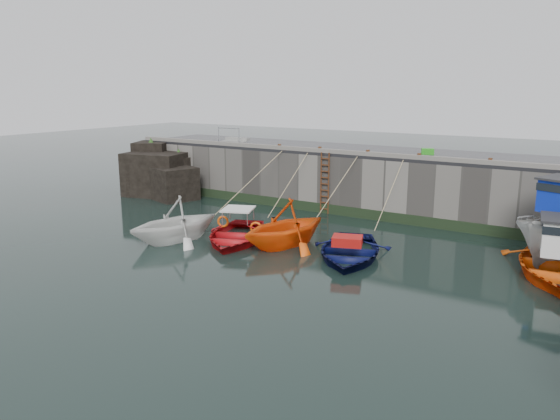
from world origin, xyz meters
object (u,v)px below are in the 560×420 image
Objects in this scene: boat_near_blue at (236,240)px; boat_near_navy at (349,257)px; boat_near_white at (175,240)px; bollard_a at (279,147)px; bollard_c at (368,153)px; boat_near_blacktrim at (285,245)px; bollard_d at (419,156)px; bollard_b at (320,149)px; bollard_e at (490,161)px; ladder at (325,183)px; boat_far_orange at (560,264)px; fish_crate at (428,151)px.

boat_near_navy is at bearing -16.98° from boat_near_blue.
boat_near_blue is at bearing 47.15° from boat_near_white.
bollard_c is (5.20, 0.00, 0.00)m from bollard_a.
boat_near_blacktrim is 15.39× the size of bollard_d.
boat_near_blacktrim is at bearing -9.50° from boat_near_blue.
bollard_b is 1.00× the size of bollard_e.
boat_near_white is 0.87× the size of boat_near_navy.
boat_far_orange is at bearing -18.98° from ladder.
boat_near_white is at bearing -122.04° from bollard_c.
fish_crate is at bearing 41.74° from bollard_c.
fish_crate is (5.36, 9.01, 3.31)m from boat_near_blue.
boat_near_white is 15.09× the size of bollard_c.
fish_crate reaches higher than boat_near_blacktrim.
bollard_c is (5.22, 8.34, 3.30)m from boat_near_white.
boat_near_blacktrim is at bearing 37.91° from boat_near_white.
boat_far_orange reaches higher than bollard_d.
bollard_b reaches higher than boat_near_navy.
boat_near_navy is (5.16, 0.48, 0.00)m from boat_near_blue.
bollard_c is 1.00× the size of bollard_e.
boat_far_orange is at bearing -64.53° from fish_crate.
bollard_a is 1.00× the size of bollard_c.
boat_near_blue is at bearing -129.07° from bollard_d.
ladder is 6.44m from boat_near_blacktrim.
boat_near_navy is at bearing -171.04° from boat_far_orange.
bollard_a reaches higher than boat_near_blacktrim.
boat_near_blue is 5.18m from boat_near_navy.
boat_near_blacktrim is 8.45m from bollard_a.
bollard_c is 2.60m from bollard_d.
bollard_c is 5.80m from bollard_e.
boat_near_navy is 7.49m from boat_far_orange.
boat_near_blue is 17.20× the size of bollard_a.
boat_near_white is at bearing -172.17° from boat_far_orange.
ladder is at bearing -33.86° from bollard_b.
ladder is 11.43× the size of bollard_a.
boat_far_orange is 10.89× the size of fish_crate.
boat_far_orange reaches higher than boat_near_blue.
boat_near_blue is at bearing -142.81° from fish_crate.
bollard_e is at bearing 40.56° from boat_near_navy.
bollard_e is (11.00, 0.00, 0.00)m from bollard_a.
boat_far_orange reaches higher than bollard_b.
bollard_b is at bearing 180.00° from bollard_e.
ladder is at bearing -176.00° from bollard_d.
boat_near_blacktrim is at bearing -132.43° from fish_crate.
ladder is 0.74× the size of boat_near_blacktrim.
boat_near_navy is 8.11m from bollard_e.
bollard_a is (-7.34, 6.44, 3.30)m from boat_near_navy.
bollard_b is at bearing 180.00° from bollard_c.
fish_crate is 2.18× the size of bollard_e.
boat_far_orange reaches higher than ladder.
bollard_a reaches higher than boat_near_white.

